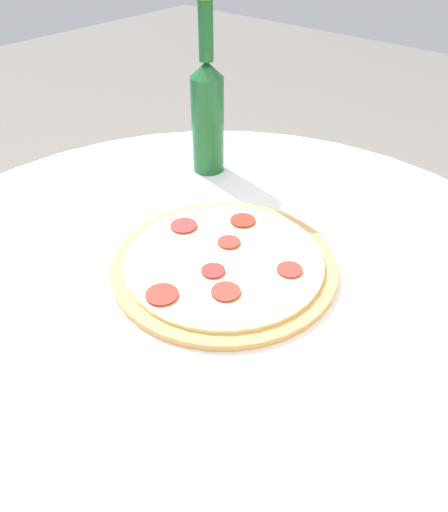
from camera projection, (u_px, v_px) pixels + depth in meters
table at (216, 371)px, 0.81m from camera, size 1.06×1.06×0.71m
pizza at (224, 263)px, 0.73m from camera, size 0.33×0.33×0.02m
beer_bottle at (207, 112)px, 0.91m from camera, size 0.06×0.06×0.31m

